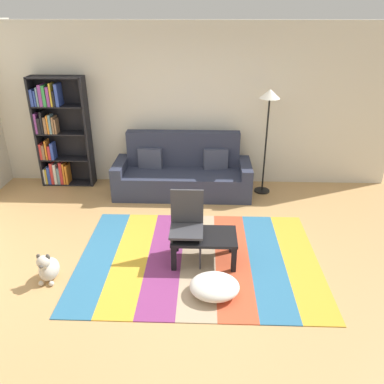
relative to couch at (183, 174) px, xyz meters
The scene contains 11 objects.
ground_plane 2.06m from the couch, 85.43° to the right, with size 14.00×14.00×0.00m, color tan.
back_wall 1.15m from the couch, 72.94° to the left, with size 6.80×0.10×2.70m, color silver.
rug 2.03m from the couch, 81.14° to the right, with size 2.98×2.22×0.01m.
couch is the anchor object (origin of this frame).
bookshelf 2.25m from the couch, behind, with size 0.90×0.28×1.88m.
coffee_table 2.04m from the couch, 79.41° to the right, with size 0.79×0.49×0.36m.
pouf 2.69m from the couch, 79.33° to the right, with size 0.55×0.48×0.20m, color white.
dog 2.83m from the couch, 120.06° to the right, with size 0.22×0.35×0.40m.
standing_lamp 1.76m from the couch, ahead, with size 0.32×0.32×1.73m.
tv_remote 2.04m from the couch, 82.26° to the right, with size 0.04×0.15×0.02m, color black.
folding_chair 1.95m from the couch, 85.23° to the right, with size 0.40×0.40×0.90m.
Camera 1 is at (0.21, -4.02, 2.88)m, focal length 36.45 mm.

